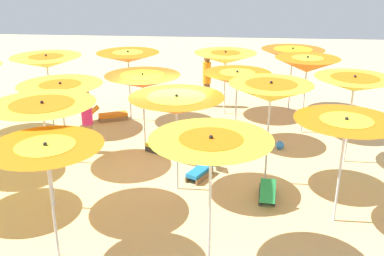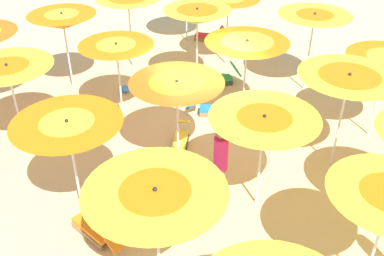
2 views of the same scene
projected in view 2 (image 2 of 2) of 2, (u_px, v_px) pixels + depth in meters
The scene contains 21 objects.
ground at pixel (206, 140), 11.70m from camera, with size 41.74×41.74×0.04m, color #D1B57F.
beach_umbrella_1 at pixel (8, 73), 10.45m from camera, with size 2.13×2.13×2.24m.
beach_umbrella_2 at pixel (68, 130), 8.21m from camera, with size 2.04×2.04×2.37m.
beach_umbrella_3 at pixel (156, 200), 6.65m from camera, with size 2.16×2.16×2.39m.
beach_umbrella_5 at pixel (63, 21), 12.76m from camera, with size 1.93×1.93×2.44m.
beach_umbrella_6 at pixel (117, 51), 11.57m from camera, with size 1.93×1.93×2.19m.
beach_umbrella_7 at pixel (177, 89), 9.76m from camera, with size 2.07×2.07×2.24m.
beach_umbrella_8 at pixel (264, 125), 8.63m from camera, with size 2.14×2.14×2.23m.
beach_umbrella_10 at pixel (128, 4), 14.07m from camera, with size 2.01×2.01×2.39m.
beach_umbrella_11 at pixel (197, 16), 12.71m from camera, with size 1.91×1.91×2.56m.
beach_umbrella_12 at pixel (247, 48), 11.35m from camera, with size 2.13×2.13×2.35m.
beach_umbrella_13 at pixel (348, 82), 9.56m from camera, with size 2.17×2.17×2.45m.
beach_umbrella_16 at pixel (228, 3), 14.34m from camera, with size 2.00×2.00×2.30m.
beach_umbrella_17 at pixel (314, 20), 12.77m from camera, with size 2.08×2.08×2.42m.
lounger_0 at pixel (222, 78), 14.10m from camera, with size 1.16×0.44×0.70m.
lounger_1 at pixel (211, 109), 12.59m from camera, with size 1.20×0.82×0.51m.
lounger_2 at pixel (211, 36), 17.00m from camera, with size 1.26×1.03×0.61m.
lounger_3 at pixel (180, 140), 11.33m from camera, with size 0.91×1.35×0.55m.
lounger_4 at pixel (96, 230), 8.78m from camera, with size 0.93×1.39×0.56m.
beachgoer_2 at pixel (220, 164), 9.27m from camera, with size 0.30×0.30×1.83m.
beach_ball at pixel (125, 89), 13.69m from camera, with size 0.24×0.24×0.24m, color #337FE5.
Camera 2 is at (-3.81, -8.80, 6.70)m, focal length 42.40 mm.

